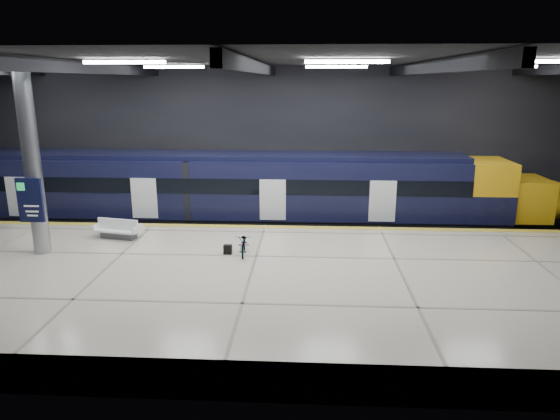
{
  "coord_description": "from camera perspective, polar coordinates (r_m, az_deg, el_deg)",
  "views": [
    {
      "loc": [
        1.81,
        -18.13,
        7.33
      ],
      "look_at": [
        0.74,
        1.5,
        2.2
      ],
      "focal_mm": 32.0,
      "sensor_mm": 36.0,
      "label": 1
    }
  ],
  "objects": [
    {
      "name": "safety_strip",
      "position": [
        21.86,
        -1.75,
        -1.92
      ],
      "size": [
        30.0,
        0.4,
        0.01
      ],
      "primitive_type": "cube",
      "color": "gold",
      "rests_on": "platform"
    },
    {
      "name": "bicycle",
      "position": [
        18.4,
        -4.16,
        -3.85
      ],
      "size": [
        0.67,
        1.61,
        0.82
      ],
      "primitive_type": "imported",
      "rotation": [
        0.0,
        0.0,
        0.08
      ],
      "color": "#99999E",
      "rests_on": "platform"
    },
    {
      "name": "pannier_bag",
      "position": [
        18.56,
        -5.99,
        -4.5
      ],
      "size": [
        0.31,
        0.19,
        0.35
      ],
      "primitive_type": "cube",
      "rotation": [
        0.0,
        0.0,
        -0.05
      ],
      "color": "black",
      "rests_on": "platform"
    },
    {
      "name": "info_column",
      "position": [
        19.92,
        -26.51,
        4.82
      ],
      "size": [
        0.9,
        0.78,
        6.9
      ],
      "color": "#9EA0A5",
      "rests_on": "platform"
    },
    {
      "name": "train",
      "position": [
        24.36,
        -3.44,
        2.1
      ],
      "size": [
        29.4,
        2.84,
        3.79
      ],
      "color": "black",
      "rests_on": "ground"
    },
    {
      "name": "bench",
      "position": [
        21.28,
        -17.98,
        -2.33
      ],
      "size": [
        1.95,
        1.11,
        0.81
      ],
      "rotation": [
        0.0,
        0.0,
        -0.2
      ],
      "color": "#595B60",
      "rests_on": "platform"
    },
    {
      "name": "room_shell",
      "position": [
        18.29,
        -2.6,
        9.56
      ],
      "size": [
        30.1,
        16.1,
        8.05
      ],
      "color": "black",
      "rests_on": "ground"
    },
    {
      "name": "rails",
      "position": [
        24.78,
        -1.2,
        -2.39
      ],
      "size": [
        30.0,
        1.52,
        0.16
      ],
      "color": "gray",
      "rests_on": "ground"
    },
    {
      "name": "platform",
      "position": [
        17.13,
        -3.23,
        -8.71
      ],
      "size": [
        30.0,
        11.0,
        1.1
      ],
      "primitive_type": "cube",
      "color": "beige",
      "rests_on": "ground"
    },
    {
      "name": "ground",
      "position": [
        19.64,
        -2.41,
        -7.3
      ],
      "size": [
        30.0,
        30.0,
        0.0
      ],
      "primitive_type": "plane",
      "color": "black",
      "rests_on": "ground"
    }
  ]
}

